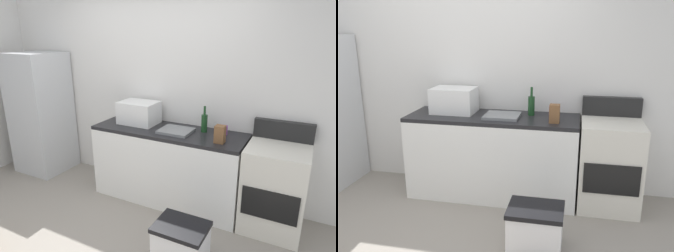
# 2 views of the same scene
# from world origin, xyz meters

# --- Properties ---
(wall_back) EXTENTS (5.00, 0.10, 2.60)m
(wall_back) POSITION_xyz_m (0.00, 1.55, 1.30)
(wall_back) COLOR silver
(wall_back) RESTS_ON ground_plane
(kitchen_counter) EXTENTS (1.80, 0.60, 0.90)m
(kitchen_counter) POSITION_xyz_m (0.30, 1.20, 0.45)
(kitchen_counter) COLOR white
(kitchen_counter) RESTS_ON ground_plane
(stove_oven) EXTENTS (0.60, 0.61, 1.10)m
(stove_oven) POSITION_xyz_m (1.52, 1.21, 0.47)
(stove_oven) COLOR silver
(stove_oven) RESTS_ON ground_plane
(microwave) EXTENTS (0.46, 0.34, 0.27)m
(microwave) POSITION_xyz_m (-0.15, 1.27, 1.04)
(microwave) COLOR white
(microwave) RESTS_ON kitchen_counter
(sink_basin) EXTENTS (0.36, 0.32, 0.03)m
(sink_basin) POSITION_xyz_m (0.41, 1.17, 0.92)
(sink_basin) COLOR slate
(sink_basin) RESTS_ON kitchen_counter
(wine_bottle) EXTENTS (0.07, 0.07, 0.30)m
(wine_bottle) POSITION_xyz_m (0.69, 1.32, 1.01)
(wine_bottle) COLOR #193F1E
(wine_bottle) RESTS_ON kitchen_counter
(coffee_mug) EXTENTS (0.08, 0.08, 0.10)m
(coffee_mug) POSITION_xyz_m (0.92, 1.34, 0.95)
(coffee_mug) COLOR purple
(coffee_mug) RESTS_ON kitchen_counter
(knife_block) EXTENTS (0.10, 0.10, 0.18)m
(knife_block) POSITION_xyz_m (0.95, 1.07, 0.99)
(knife_block) COLOR brown
(knife_block) RESTS_ON kitchen_counter
(storage_bin) EXTENTS (0.46, 0.36, 0.38)m
(storage_bin) POSITION_xyz_m (0.88, 0.30, 0.19)
(storage_bin) COLOR silver
(storage_bin) RESTS_ON ground_plane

